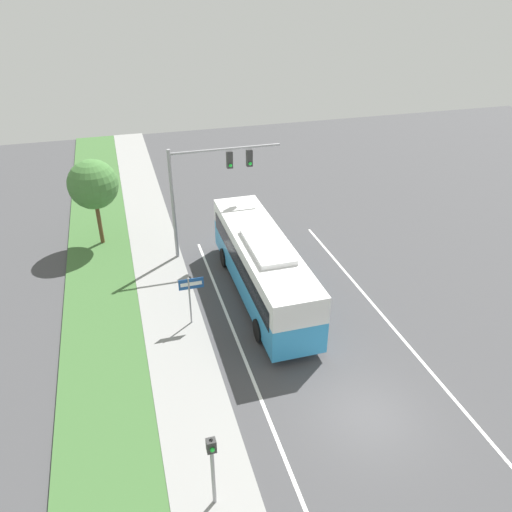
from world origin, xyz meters
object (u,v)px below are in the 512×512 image
signal_gantry (205,180)px  street_sign (191,292)px  bus (262,263)px  pedestrian_signal (212,462)px

signal_gantry → street_sign: bearing=-108.0°
bus → pedestrian_signal: 11.67m
signal_gantry → street_sign: size_ratio=2.52×
pedestrian_signal → street_sign: size_ratio=1.12×
bus → signal_gantry: 5.96m
pedestrian_signal → street_sign: pedestrian_signal is taller
bus → street_sign: bearing=-159.4°
signal_gantry → pedestrian_signal: signal_gantry is taller
bus → street_sign: size_ratio=4.27×
street_sign → signal_gantry: bearing=72.0°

